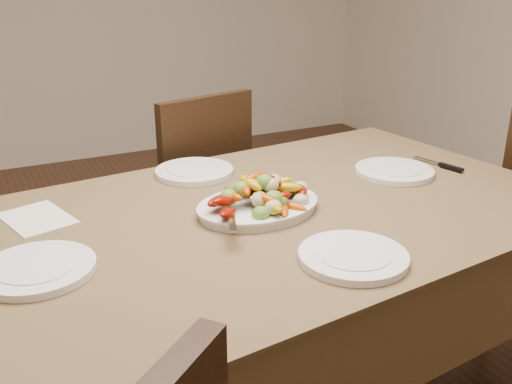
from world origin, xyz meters
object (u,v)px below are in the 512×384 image
object	(u,v)px
chair_far	(182,200)
plate_right	(394,171)
dining_table	(256,329)
plate_far	(194,172)
plate_left	(37,269)
serving_platter	(258,208)
plate_near	(353,257)

from	to	relation	value
chair_far	plate_right	size ratio (longest dim) A/B	3.72
dining_table	chair_far	distance (m)	0.86
plate_right	plate_far	bearing A→B (deg)	153.06
plate_left	serving_platter	bearing A→B (deg)	7.83
dining_table	plate_far	world-z (taller)	plate_far
serving_platter	dining_table	bearing A→B (deg)	-167.07
plate_far	plate_right	bearing A→B (deg)	-26.94
plate_left	plate_near	bearing A→B (deg)	-22.37
chair_far	serving_platter	world-z (taller)	chair_far
serving_platter	plate_far	distance (m)	0.38
plate_near	serving_platter	bearing A→B (deg)	100.45
chair_far	plate_left	distance (m)	1.18
dining_table	serving_platter	world-z (taller)	serving_platter
plate_near	plate_far	bearing A→B (deg)	98.23
chair_far	plate_left	xyz separation A→B (m)	(-0.67, -0.93, 0.29)
chair_far	plate_far	xyz separation A→B (m)	(-0.12, -0.47, 0.29)
plate_left	plate_right	distance (m)	1.15
plate_left	plate_right	bearing A→B (deg)	8.06
serving_platter	plate_far	xyz separation A→B (m)	(-0.04, 0.38, -0.00)
plate_right	plate_near	distance (m)	0.65
dining_table	plate_near	size ratio (longest dim) A/B	7.23
plate_far	plate_near	size ratio (longest dim) A/B	1.00
serving_platter	plate_left	xyz separation A→B (m)	(-0.59, -0.08, -0.00)
plate_right	plate_left	bearing A→B (deg)	-171.94
plate_left	plate_near	distance (m)	0.71
plate_far	plate_near	distance (m)	0.74
serving_platter	plate_near	world-z (taller)	serving_platter
dining_table	plate_right	world-z (taller)	plate_right
serving_platter	plate_left	bearing A→B (deg)	-172.17
serving_platter	chair_far	bearing A→B (deg)	84.89
dining_table	plate_left	bearing A→B (deg)	-172.24
chair_far	plate_near	bearing A→B (deg)	75.42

